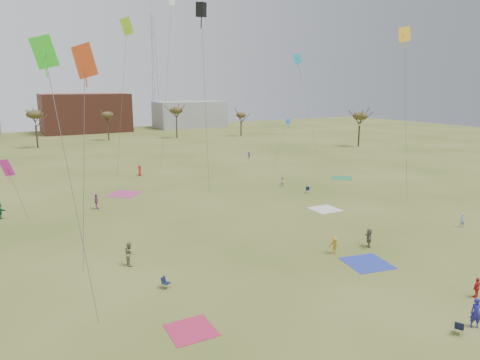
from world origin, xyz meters
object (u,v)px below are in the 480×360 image
camp_chair_center (459,330)px  camp_chair_right (307,191)px  camp_chair_left (166,285)px  radio_tower (154,72)px  spectator_fore_a (477,288)px  flyer_near_right (476,313)px

camp_chair_center → camp_chair_right: size_ratio=1.00×
camp_chair_left → camp_chair_right: (26.85, 17.38, 0.00)m
camp_chair_left → radio_tower: bearing=35.6°
camp_chair_center → camp_chair_left: bearing=16.1°
spectator_fore_a → camp_chair_center: bearing=20.3°
radio_tower → camp_chair_center: bearing=-101.5°
camp_chair_left → flyer_near_right: bearing=-80.0°
flyer_near_right → radio_tower: (25.90, 134.95, 18.26)m
spectator_fore_a → camp_chair_left: spectator_fore_a is taller
flyer_near_right → camp_chair_center: 1.70m
flyer_near_right → radio_tower: size_ratio=0.05×
camp_chair_center → radio_tower: bearing=-38.0°
spectator_fore_a → radio_tower: (22.16, 132.70, 18.48)m
flyer_near_right → radio_tower: 138.62m
flyer_near_right → camp_chair_right: bearing=110.4°
spectator_fore_a → radio_tower: bearing=-102.0°
flyer_near_right → spectator_fore_a: (3.74, 2.25, -0.22)m
camp_chair_center → camp_chair_right: bearing=-49.9°
flyer_near_right → camp_chair_center: flyer_near_right is taller
flyer_near_right → camp_chair_right: (12.15, 31.68, -0.69)m
camp_chair_left → camp_chair_right: size_ratio=1.00×
camp_chair_right → flyer_near_right: bearing=-55.0°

